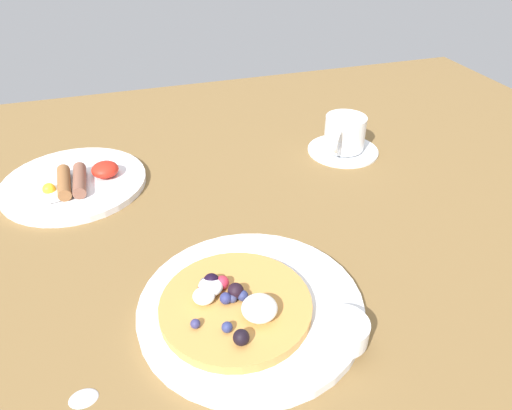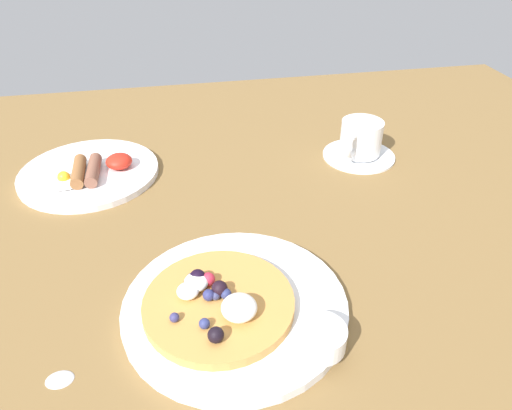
# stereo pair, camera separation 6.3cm
# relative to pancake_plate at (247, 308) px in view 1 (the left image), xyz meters

# --- Properties ---
(ground_plane) EXTENTS (1.63, 1.20, 0.03)m
(ground_plane) POSITION_rel_pancake_plate_xyz_m (0.00, 0.16, -0.02)
(ground_plane) COLOR brown
(pancake_plate) EXTENTS (0.26, 0.26, 0.01)m
(pancake_plate) POSITION_rel_pancake_plate_xyz_m (0.00, 0.00, 0.00)
(pancake_plate) COLOR white
(pancake_plate) RESTS_ON ground_plane
(pancake_with_berries) EXTENTS (0.17, 0.17, 0.04)m
(pancake_with_berries) POSITION_rel_pancake_plate_xyz_m (-0.02, -0.01, 0.02)
(pancake_with_berries) COLOR #BF8440
(pancake_with_berries) RESTS_ON pancake_plate
(syrup_ramekin) EXTENTS (0.05, 0.05, 0.03)m
(syrup_ramekin) POSITION_rel_pancake_plate_xyz_m (0.08, -0.08, 0.02)
(syrup_ramekin) COLOR white
(syrup_ramekin) RESTS_ON pancake_plate
(breakfast_plate) EXTENTS (0.23, 0.23, 0.01)m
(breakfast_plate) POSITION_rel_pancake_plate_xyz_m (-0.19, 0.35, -0.00)
(breakfast_plate) COLOR white
(breakfast_plate) RESTS_ON ground_plane
(fried_breakfast) EXTENTS (0.15, 0.09, 0.03)m
(fried_breakfast) POSITION_rel_pancake_plate_xyz_m (-0.19, 0.33, 0.01)
(fried_breakfast) COLOR brown
(fried_breakfast) RESTS_ON breakfast_plate
(coffee_saucer) EXTENTS (0.13, 0.13, 0.01)m
(coffee_saucer) POSITION_rel_pancake_plate_xyz_m (0.28, 0.33, -0.00)
(coffee_saucer) COLOR white
(coffee_saucer) RESTS_ON ground_plane
(coffee_cup) EXTENTS (0.08, 0.09, 0.06)m
(coffee_cup) POSITION_rel_pancake_plate_xyz_m (0.28, 0.32, 0.03)
(coffee_cup) COLOR white
(coffee_cup) RESTS_ON coffee_saucer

